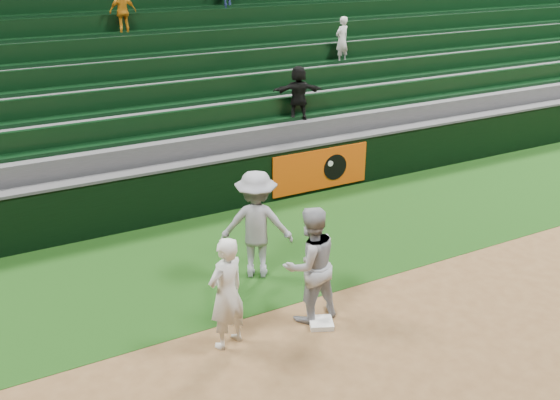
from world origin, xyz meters
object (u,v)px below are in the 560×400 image
object	(u,v)px
first_baseman	(226,293)
baserunner	(310,264)
base_coach	(256,225)
first_base	(321,323)

from	to	relation	value
first_baseman	baserunner	world-z (taller)	baserunner
first_baseman	base_coach	bearing A→B (deg)	-147.90
first_base	base_coach	size ratio (longest dim) A/B	0.18
first_base	first_baseman	bearing A→B (deg)	170.72
first_baseman	first_base	bearing A→B (deg)	150.94
first_baseman	baserunner	bearing A→B (deg)	162.31
baserunner	base_coach	size ratio (longest dim) A/B	0.96
first_baseman	base_coach	world-z (taller)	base_coach
first_baseman	base_coach	xyz separation A→B (m)	(1.34, 1.71, 0.12)
base_coach	baserunner	bearing A→B (deg)	123.63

